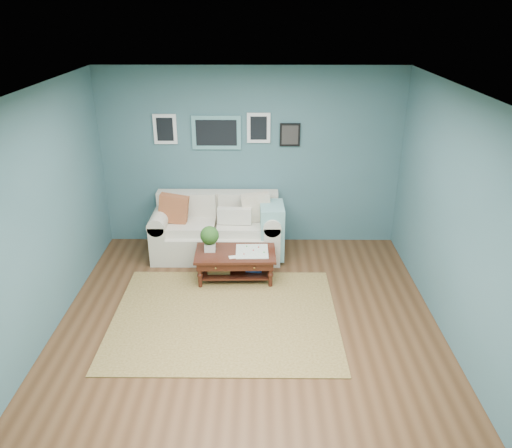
{
  "coord_description": "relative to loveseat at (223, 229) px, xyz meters",
  "views": [
    {
      "loc": [
        0.13,
        -4.74,
        3.49
      ],
      "look_at": [
        0.09,
        1.0,
        0.94
      ],
      "focal_mm": 35.0,
      "sensor_mm": 36.0,
      "label": 1
    }
  ],
  "objects": [
    {
      "name": "room_shell",
      "position": [
        0.41,
        -1.97,
        0.96
      ],
      "size": [
        5.0,
        5.02,
        2.7
      ],
      "color": "brown",
      "rests_on": "ground"
    },
    {
      "name": "loveseat",
      "position": [
        0.0,
        0.0,
        0.0
      ],
      "size": [
        1.93,
        0.88,
        0.99
      ],
      "color": "beige",
      "rests_on": "ground"
    },
    {
      "name": "coffee_table",
      "position": [
        0.17,
        -0.75,
        -0.07
      ],
      "size": [
        1.1,
        0.66,
        0.76
      ],
      "rotation": [
        0.0,
        0.0,
        0.02
      ],
      "color": "#341109",
      "rests_on": "ground"
    },
    {
      "name": "area_rug",
      "position": [
        0.14,
        -1.7,
        -0.4
      ],
      "size": [
        2.7,
        2.16,
        0.01
      ],
      "primitive_type": "cube",
      "color": "brown",
      "rests_on": "ground"
    }
  ]
}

